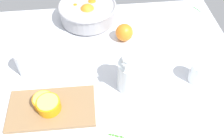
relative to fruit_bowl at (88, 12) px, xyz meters
The scene contains 11 objects.
ground_plane 42.29cm from the fruit_bowl, 80.19° to the right, with size 118.25×106.34×3.00cm, color silver.
fruit_bowl is the anchor object (origin of this frame).
juice_pitcher 47.90cm from the fruit_bowl, 71.44° to the right, with size 13.32×12.65×17.86cm.
juice_glass 42.84cm from the fruit_bowl, 129.05° to the right, with size 7.78×7.78×11.44cm.
second_glass 62.55cm from the fruit_bowl, 46.42° to the right, with size 7.50×7.50×8.95cm.
cutting_board 56.07cm from the fruit_bowl, 107.06° to the right, with size 32.72×18.15×1.41cm, color olive.
orange_half_0 55.27cm from the fruit_bowl, 110.17° to the right, with size 7.97×7.97×4.13cm.
orange_half_1 56.58cm from the fruit_bowl, 107.46° to the right, with size 8.79×8.79×4.66cm.
loose_orange_1 23.57cm from the fruit_bowl, 45.75° to the right, with size 8.33×8.33×8.33cm, color orange.
herb_sprig_0 67.54cm from the fruit_bowl, 84.42° to the right, with size 5.84×2.29×0.89cm.
herb_sprig_1 59.90cm from the fruit_bowl, ahead, with size 3.39×6.48×0.89cm.
Camera 1 is at (-6.41, -66.82, 82.37)cm, focal length 40.59 mm.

